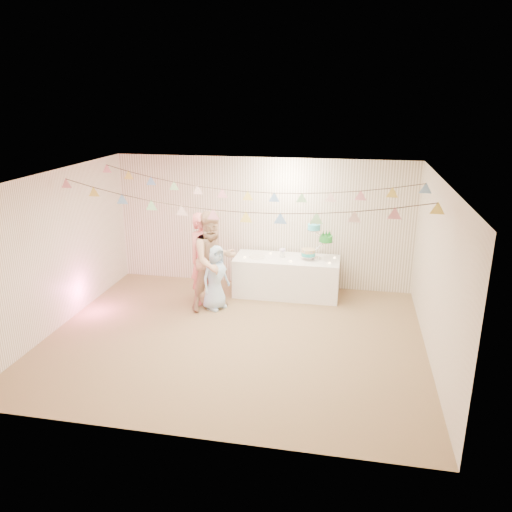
% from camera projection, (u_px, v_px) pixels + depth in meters
% --- Properties ---
extents(floor, '(6.00, 6.00, 0.00)m').
position_uv_depth(floor, '(235.00, 338.00, 8.08)').
color(floor, olive).
rests_on(floor, ground).
extents(ceiling, '(6.00, 6.00, 0.00)m').
position_uv_depth(ceiling, '(232.00, 177.00, 7.27)').
color(ceiling, silver).
rests_on(ceiling, ground).
extents(back_wall, '(6.00, 6.00, 0.00)m').
position_uv_depth(back_wall, '(262.00, 223.00, 10.01)').
color(back_wall, white).
rests_on(back_wall, ground).
extents(front_wall, '(6.00, 6.00, 0.00)m').
position_uv_depth(front_wall, '(179.00, 335.00, 5.34)').
color(front_wall, white).
rests_on(front_wall, ground).
extents(left_wall, '(5.00, 5.00, 0.00)m').
position_uv_depth(left_wall, '(56.00, 251.00, 8.22)').
color(left_wall, white).
rests_on(left_wall, ground).
extents(right_wall, '(5.00, 5.00, 0.00)m').
position_uv_depth(right_wall, '(437.00, 275.00, 7.13)').
color(right_wall, white).
rests_on(right_wall, ground).
extents(table, '(2.01, 0.80, 0.75)m').
position_uv_depth(table, '(287.00, 276.00, 9.71)').
color(table, white).
rests_on(table, floor).
extents(cake_stand, '(0.64, 0.38, 0.71)m').
position_uv_depth(cake_stand, '(317.00, 241.00, 9.43)').
color(cake_stand, silver).
rests_on(cake_stand, table).
extents(cake_bottom, '(0.31, 0.31, 0.15)m').
position_uv_depth(cake_bottom, '(308.00, 255.00, 9.48)').
color(cake_bottom, '#28BDB5').
rests_on(cake_bottom, cake_stand).
extents(cake_middle, '(0.27, 0.27, 0.22)m').
position_uv_depth(cake_middle, '(326.00, 240.00, 9.48)').
color(cake_middle, green).
rests_on(cake_middle, cake_stand).
extents(cake_top_tier, '(0.25, 0.25, 0.19)m').
position_uv_depth(cake_top_tier, '(314.00, 228.00, 9.33)').
color(cake_top_tier, '#49D3E5').
rests_on(cake_top_tier, cake_stand).
extents(platter, '(0.31, 0.31, 0.02)m').
position_uv_depth(platter, '(257.00, 257.00, 9.64)').
color(platter, white).
rests_on(platter, table).
extents(posy, '(0.15, 0.15, 0.18)m').
position_uv_depth(posy, '(282.00, 253.00, 9.63)').
color(posy, white).
rests_on(posy, table).
extents(person_adult_a, '(0.67, 0.75, 1.72)m').
position_uv_depth(person_adult_a, '(203.00, 258.00, 9.22)').
color(person_adult_a, '#F17E7E').
rests_on(person_adult_a, floor).
extents(person_adult_b, '(1.12, 1.11, 1.82)m').
position_uv_depth(person_adult_b, '(214.00, 261.00, 8.93)').
color(person_adult_b, tan).
rests_on(person_adult_b, floor).
extents(person_child, '(0.63, 0.71, 1.21)m').
position_uv_depth(person_child, '(215.00, 277.00, 9.01)').
color(person_child, '#B0D4F9').
rests_on(person_child, floor).
extents(bunting_back, '(5.60, 1.10, 0.40)m').
position_uv_depth(bunting_back, '(248.00, 182.00, 8.37)').
color(bunting_back, pink).
rests_on(bunting_back, ceiling).
extents(bunting_front, '(5.60, 0.90, 0.36)m').
position_uv_depth(bunting_front, '(229.00, 199.00, 7.17)').
color(bunting_front, '#72A5E5').
rests_on(bunting_front, ceiling).
extents(tealight_0, '(0.04, 0.04, 0.03)m').
position_uv_depth(tealight_0, '(245.00, 257.00, 9.59)').
color(tealight_0, '#FFD88C').
rests_on(tealight_0, table).
extents(tealight_1, '(0.04, 0.04, 0.03)m').
position_uv_depth(tealight_1, '(271.00, 253.00, 9.82)').
color(tealight_1, '#FFD88C').
rests_on(tealight_1, table).
extents(tealight_2, '(0.04, 0.04, 0.03)m').
position_uv_depth(tealight_2, '(291.00, 261.00, 9.36)').
color(tealight_2, '#FFD88C').
rests_on(tealight_2, table).
extents(tealight_3, '(0.04, 0.04, 0.03)m').
position_uv_depth(tealight_3, '(306.00, 255.00, 9.73)').
color(tealight_3, '#FFD88C').
rests_on(tealight_3, table).
extents(tealight_4, '(0.04, 0.04, 0.03)m').
position_uv_depth(tealight_4, '(329.00, 263.00, 9.27)').
color(tealight_4, '#FFD88C').
rests_on(tealight_4, table).
extents(tealight_5, '(0.04, 0.04, 0.03)m').
position_uv_depth(tealight_5, '(335.00, 258.00, 9.56)').
color(tealight_5, '#FFD88C').
rests_on(tealight_5, table).
extents(tealight_6, '(0.04, 0.04, 0.03)m').
position_uv_depth(tealight_6, '(283.00, 254.00, 9.79)').
color(tealight_6, '#FFD88C').
rests_on(tealight_6, table).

